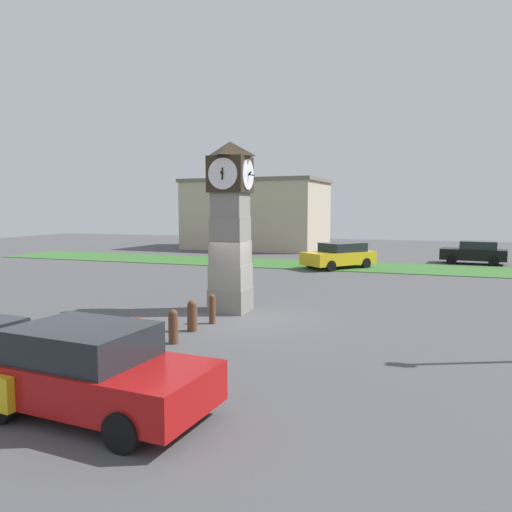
{
  "coord_description": "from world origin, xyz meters",
  "views": [
    {
      "loc": [
        5.92,
        -15.34,
        3.68
      ],
      "look_at": [
        -0.29,
        2.35,
        1.86
      ],
      "focal_mm": 35.0,
      "sensor_mm": 36.0,
      "label": 1
    }
  ],
  "objects_px": {
    "clock_tower": "(230,226)",
    "bollard_near_tower": "(138,337)",
    "bollard_mid_row": "(173,326)",
    "car_far_lot": "(475,252)",
    "car_silver_hatch": "(339,255)",
    "bollard_end_row": "(212,309)",
    "bollard_far_row": "(192,315)",
    "car_by_building": "(93,370)"
  },
  "relations": [
    {
      "from": "bollard_near_tower",
      "to": "car_silver_hatch",
      "type": "distance_m",
      "value": 19.82
    },
    {
      "from": "bollard_far_row",
      "to": "bollard_near_tower",
      "type": "bearing_deg",
      "value": -91.1
    },
    {
      "from": "car_by_building",
      "to": "car_silver_hatch",
      "type": "distance_m",
      "value": 22.94
    },
    {
      "from": "car_by_building",
      "to": "car_silver_hatch",
      "type": "relative_size",
      "value": 0.93
    },
    {
      "from": "clock_tower",
      "to": "car_by_building",
      "type": "distance_m",
      "value": 9.37
    },
    {
      "from": "bollard_end_row",
      "to": "clock_tower",
      "type": "bearing_deg",
      "value": 94.67
    },
    {
      "from": "clock_tower",
      "to": "bollard_near_tower",
      "type": "xyz_separation_m",
      "value": [
        -0.06,
        -5.87,
        -2.54
      ]
    },
    {
      "from": "clock_tower",
      "to": "car_by_building",
      "type": "height_order",
      "value": "clock_tower"
    },
    {
      "from": "bollard_end_row",
      "to": "bollard_near_tower",
      "type": "bearing_deg",
      "value": -93.22
    },
    {
      "from": "clock_tower",
      "to": "bollard_far_row",
      "type": "height_order",
      "value": "clock_tower"
    },
    {
      "from": "bollard_mid_row",
      "to": "car_far_lot",
      "type": "xyz_separation_m",
      "value": [
        9.26,
        23.6,
        0.3
      ]
    },
    {
      "from": "bollard_mid_row",
      "to": "car_silver_hatch",
      "type": "xyz_separation_m",
      "value": [
        1.32,
        18.34,
        0.32
      ]
    },
    {
      "from": "bollard_far_row",
      "to": "car_by_building",
      "type": "distance_m",
      "value": 6.1
    },
    {
      "from": "bollard_end_row",
      "to": "car_silver_hatch",
      "type": "relative_size",
      "value": 0.2
    },
    {
      "from": "car_far_lot",
      "to": "clock_tower",
      "type": "bearing_deg",
      "value": -116.13
    },
    {
      "from": "bollard_end_row",
      "to": "bollard_mid_row",
      "type": "bearing_deg",
      "value": -90.63
    },
    {
      "from": "car_far_lot",
      "to": "car_silver_hatch",
      "type": "bearing_deg",
      "value": -146.52
    },
    {
      "from": "bollard_end_row",
      "to": "car_by_building",
      "type": "distance_m",
      "value": 7.15
    },
    {
      "from": "bollard_far_row",
      "to": "bollard_end_row",
      "type": "relative_size",
      "value": 0.99
    },
    {
      "from": "car_far_lot",
      "to": "bollard_mid_row",
      "type": "bearing_deg",
      "value": -111.43
    },
    {
      "from": "bollard_near_tower",
      "to": "bollard_end_row",
      "type": "distance_m",
      "value": 3.92
    },
    {
      "from": "bollard_mid_row",
      "to": "car_far_lot",
      "type": "relative_size",
      "value": 0.22
    },
    {
      "from": "bollard_mid_row",
      "to": "bollard_near_tower",
      "type": "bearing_deg",
      "value": -97.73
    },
    {
      "from": "bollard_end_row",
      "to": "car_silver_hatch",
      "type": "bearing_deg",
      "value": 85.35
    },
    {
      "from": "bollard_end_row",
      "to": "car_far_lot",
      "type": "xyz_separation_m",
      "value": [
        9.24,
        21.11,
        0.29
      ]
    },
    {
      "from": "bollard_end_row",
      "to": "car_silver_hatch",
      "type": "distance_m",
      "value": 15.91
    },
    {
      "from": "car_far_lot",
      "to": "car_silver_hatch",
      "type": "height_order",
      "value": "car_silver_hatch"
    },
    {
      "from": "car_far_lot",
      "to": "car_silver_hatch",
      "type": "relative_size",
      "value": 0.9
    },
    {
      "from": "car_silver_hatch",
      "to": "bollard_mid_row",
      "type": "bearing_deg",
      "value": -94.1
    },
    {
      "from": "bollard_near_tower",
      "to": "car_far_lot",
      "type": "relative_size",
      "value": 0.24
    },
    {
      "from": "bollard_far_row",
      "to": "car_silver_hatch",
      "type": "distance_m",
      "value": 17.0
    },
    {
      "from": "clock_tower",
      "to": "bollard_far_row",
      "type": "xyz_separation_m",
      "value": [
        -0.01,
        -3.04,
        -2.58
      ]
    },
    {
      "from": "clock_tower",
      "to": "car_far_lot",
      "type": "distance_m",
      "value": 21.46
    },
    {
      "from": "bollard_near_tower",
      "to": "car_silver_hatch",
      "type": "height_order",
      "value": "car_silver_hatch"
    },
    {
      "from": "clock_tower",
      "to": "bollard_near_tower",
      "type": "bearing_deg",
      "value": -90.6
    },
    {
      "from": "clock_tower",
      "to": "bollard_mid_row",
      "type": "bearing_deg",
      "value": -88.3
    },
    {
      "from": "bollard_far_row",
      "to": "car_far_lot",
      "type": "xyz_separation_m",
      "value": [
        9.4,
        22.19,
        0.29
      ]
    },
    {
      "from": "bollard_near_tower",
      "to": "car_by_building",
      "type": "height_order",
      "value": "car_by_building"
    },
    {
      "from": "bollard_mid_row",
      "to": "car_by_building",
      "type": "xyz_separation_m",
      "value": [
        0.91,
        -4.59,
        0.33
      ]
    },
    {
      "from": "clock_tower",
      "to": "bollard_far_row",
      "type": "distance_m",
      "value": 3.98
    },
    {
      "from": "clock_tower",
      "to": "bollard_near_tower",
      "type": "relative_size",
      "value": 5.84
    },
    {
      "from": "bollard_near_tower",
      "to": "bollard_mid_row",
      "type": "height_order",
      "value": "bollard_near_tower"
    }
  ]
}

